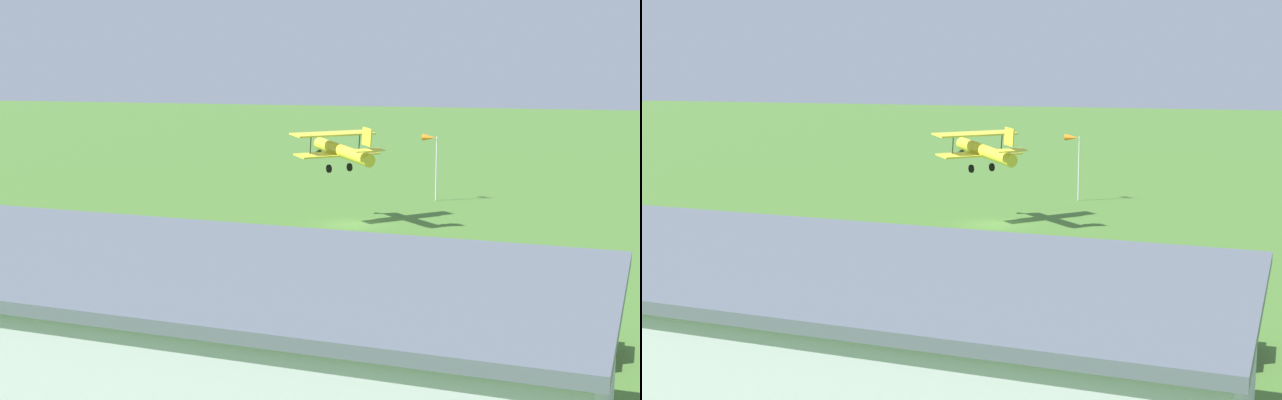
% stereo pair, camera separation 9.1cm
% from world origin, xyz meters
% --- Properties ---
extents(ground_plane, '(400.00, 400.00, 0.00)m').
position_xyz_m(ground_plane, '(0.00, 0.00, 0.00)').
color(ground_plane, '#47752D').
extents(hangar, '(28.36, 12.92, 6.05)m').
position_xyz_m(hangar, '(-5.95, 38.48, 3.04)').
color(hangar, silver).
rests_on(hangar, ground_plane).
extents(biplane, '(7.63, 7.44, 3.69)m').
position_xyz_m(biplane, '(1.06, -0.58, 5.70)').
color(biplane, yellow).
extents(car_red, '(1.93, 4.00, 1.69)m').
position_xyz_m(car_red, '(-18.39, 25.62, 0.86)').
color(car_red, red).
rests_on(car_red, ground_plane).
extents(car_yellow, '(2.03, 4.75, 1.67)m').
position_xyz_m(car_yellow, '(5.00, 24.89, 0.86)').
color(car_yellow, gold).
rests_on(car_yellow, ground_plane).
extents(car_blue, '(2.41, 4.77, 1.58)m').
position_xyz_m(car_blue, '(12.94, 23.79, 0.82)').
color(car_blue, '#23389E').
rests_on(car_blue, ground_plane).
extents(person_crossing_taxiway, '(0.51, 0.51, 1.56)m').
position_xyz_m(person_crossing_taxiway, '(4.83, 18.90, 0.77)').
color(person_crossing_taxiway, '#B23333').
rests_on(person_crossing_taxiway, ground_plane).
extents(person_near_hangar_door, '(0.41, 0.41, 1.70)m').
position_xyz_m(person_near_hangar_door, '(-1.14, 23.88, 0.85)').
color(person_near_hangar_door, navy).
rests_on(person_near_hangar_door, ground_plane).
extents(person_walking_on_apron, '(0.44, 0.44, 1.57)m').
position_xyz_m(person_walking_on_apron, '(6.41, 21.49, 0.78)').
color(person_walking_on_apron, beige).
rests_on(person_walking_on_apron, ground_plane).
extents(person_beside_truck, '(0.47, 0.47, 1.69)m').
position_xyz_m(person_beside_truck, '(-16.10, 18.89, 0.84)').
color(person_beside_truck, '#33723F').
rests_on(person_beside_truck, ground_plane).
extents(windsock, '(1.47, 1.01, 6.01)m').
position_xyz_m(windsock, '(-2.83, -14.20, 5.29)').
color(windsock, silver).
rests_on(windsock, ground_plane).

